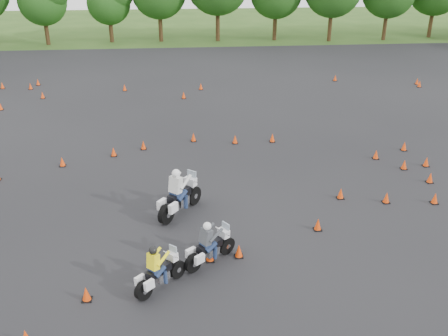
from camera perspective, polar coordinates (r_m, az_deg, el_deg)
name	(u,v)px	position (r m, az deg, el deg)	size (l,w,h in m)	color
ground	(234,244)	(18.12, 1.19, -8.69)	(140.00, 140.00, 0.00)	#2D5119
asphalt_pad	(220,174)	(23.35, -0.46, -0.65)	(62.00, 62.00, 0.00)	black
treeline	(202,4)	(50.29, -2.56, 18.25)	(86.99, 32.13, 10.55)	#1E4A15
traffic_cones	(215,173)	(22.88, -1.01, -0.58)	(36.80, 32.88, 0.45)	#E93F09
rider_grey	(210,241)	(16.74, -1.66, -8.35)	(2.15, 0.66, 1.66)	#3F4247
rider_yellow	(160,267)	(15.74, -7.28, -11.17)	(2.02, 0.62, 1.56)	yellow
rider_white	(180,191)	(19.63, -5.09, -2.60)	(2.61, 0.80, 2.01)	silver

